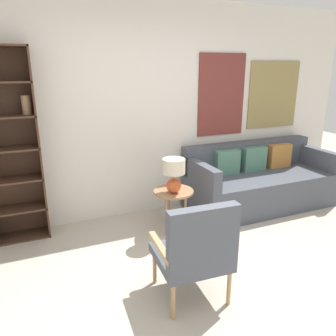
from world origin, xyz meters
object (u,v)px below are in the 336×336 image
object	(u,v)px
armchair	(196,248)
couch	(258,182)
side_table	(174,195)
table_lamp	(174,172)

from	to	relation	value
armchair	couch	world-z (taller)	armchair
side_table	table_lamp	bearing A→B (deg)	-113.12
side_table	couch	bearing A→B (deg)	10.26
side_table	table_lamp	size ratio (longest dim) A/B	1.28
couch	side_table	distance (m)	1.45
couch	table_lamp	size ratio (longest dim) A/B	5.09
couch	side_table	xyz separation A→B (m)	(-1.42, -0.26, 0.12)
table_lamp	couch	bearing A→B (deg)	12.58
couch	table_lamp	world-z (taller)	table_lamp
armchair	couch	distance (m)	2.30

